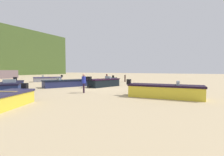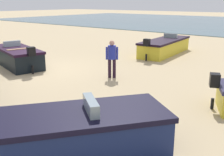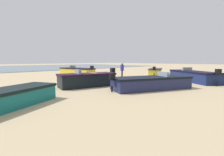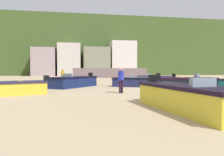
# 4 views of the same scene
# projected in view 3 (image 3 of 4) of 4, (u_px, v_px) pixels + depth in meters

# --- Properties ---
(ground_plane) EXTENTS (160.00, 160.00, 0.00)m
(ground_plane) POSITION_uv_depth(u_px,v_px,m) (102.00, 84.00, 12.73)
(ground_plane) COLOR tan
(boat_navy_0) EXTENTS (4.30, 5.03, 1.23)m
(boat_navy_0) POSITION_uv_depth(u_px,v_px,m) (193.00, 76.00, 14.00)
(boat_navy_0) COLOR navy
(boat_navy_0) RESTS_ON ground
(boat_navy_1) EXTENTS (5.36, 3.71, 1.12)m
(boat_navy_1) POSITION_uv_depth(u_px,v_px,m) (151.00, 83.00, 10.23)
(boat_navy_1) COLOR navy
(boat_navy_1) RESTS_ON ground
(boat_teal_2) EXTENTS (4.34, 2.92, 1.05)m
(boat_teal_2) POSITION_uv_depth(u_px,v_px,m) (6.00, 99.00, 6.13)
(boat_teal_2) COLOR #166B6F
(boat_teal_2) RESTS_ON ground
(boat_black_4) EXTENTS (4.27, 2.45, 1.24)m
(boat_black_4) POSITION_uv_depth(u_px,v_px,m) (87.00, 80.00, 11.29)
(boat_black_4) COLOR black
(boat_black_4) RESTS_ON ground
(boat_yellow_5) EXTENTS (4.34, 3.09, 1.12)m
(boat_yellow_5) POSITION_uv_depth(u_px,v_px,m) (155.00, 72.00, 20.60)
(boat_yellow_5) COLOR gold
(boat_yellow_5) RESTS_ON ground
(boat_yellow_6) EXTENTS (1.99, 5.35, 1.23)m
(boat_yellow_6) POSITION_uv_depth(u_px,v_px,m) (77.00, 72.00, 19.69)
(boat_yellow_6) COLOR gold
(boat_yellow_6) RESTS_ON ground
(beach_walker_distant) EXTENTS (0.48, 0.48, 1.62)m
(beach_walker_distant) POSITION_uv_depth(u_px,v_px,m) (122.00, 69.00, 15.81)
(beach_walker_distant) COLOR #281628
(beach_walker_distant) RESTS_ON ground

